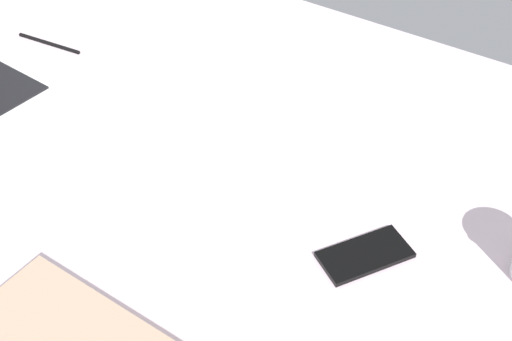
{
  "coord_description": "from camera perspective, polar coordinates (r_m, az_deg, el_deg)",
  "views": [
    {
      "loc": [
        -65.43,
        60.26,
        94.6
      ],
      "look_at": [
        -20.16,
        -5.51,
        24.0
      ],
      "focal_mm": 46.41,
      "sensor_mm": 36.0,
      "label": 1
    }
  ],
  "objects": [
    {
      "name": "cell_phone",
      "position": [
        1.03,
        9.37,
        -7.17
      ],
      "size": [
        13.02,
        15.51,
        0.8
      ],
      "primitive_type": "cube",
      "rotation": [
        0.0,
        0.0,
        2.6
      ],
      "color": "black",
      "rests_on": "bed_mattress"
    },
    {
      "name": "charger_cable",
      "position": [
        1.57,
        -17.41,
        10.41
      ],
      "size": [
        16.95,
        2.65,
        0.6
      ],
      "primitive_type": "cube",
      "rotation": [
        0.0,
        0.0,
        0.12
      ],
      "color": "black",
      "rests_on": "bed_mattress"
    },
    {
      "name": "bed_mattress",
      "position": [
        1.23,
        -9.21,
        -3.1
      ],
      "size": [
        180.0,
        140.0,
        18.0
      ],
      "primitive_type": "cube",
      "color": "silver",
      "rests_on": "ground"
    }
  ]
}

